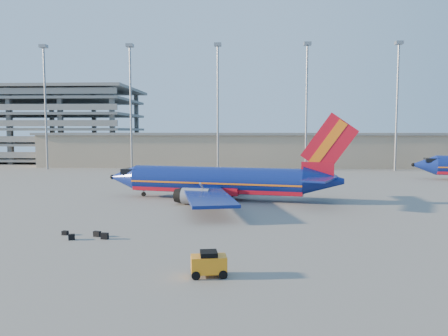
# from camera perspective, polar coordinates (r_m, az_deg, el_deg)

# --- Properties ---
(ground) EXTENTS (220.00, 220.00, 0.00)m
(ground) POSITION_cam_1_polar(r_m,az_deg,el_deg) (54.42, 1.45, -4.62)
(ground) COLOR slate
(ground) RESTS_ON ground
(terminal_building) EXTENTS (122.00, 16.00, 8.50)m
(terminal_building) POSITION_cam_1_polar(r_m,az_deg,el_deg) (112.10, 7.26, 2.45)
(terminal_building) COLOR tan
(terminal_building) RESTS_ON ground
(parking_garage) EXTENTS (62.00, 32.00, 21.40)m
(parking_garage) POSITION_cam_1_polar(r_m,az_deg,el_deg) (142.53, -23.69, 5.57)
(parking_garage) COLOR slate
(parking_garage) RESTS_ON ground
(light_mast_row) EXTENTS (101.60, 1.60, 28.65)m
(light_mast_row) POSITION_cam_1_polar(r_m,az_deg,el_deg) (100.10, 4.99, 9.77)
(light_mast_row) COLOR gray
(light_mast_row) RESTS_ON ground
(aircraft_main) EXTENTS (32.68, 31.10, 11.20)m
(aircraft_main) POSITION_cam_1_polar(r_m,az_deg,el_deg) (56.87, -0.28, -1.77)
(aircraft_main) COLOR navy
(aircraft_main) RESTS_ON ground
(baggage_tug) EXTENTS (2.38, 1.66, 1.58)m
(baggage_tug) POSITION_cam_1_polar(r_m,az_deg,el_deg) (27.54, -2.00, -12.34)
(baggage_tug) COLOR orange
(baggage_tug) RESTS_ON ground
(luggage_pile) EXTENTS (4.49, 2.13, 0.53)m
(luggage_pile) POSITION_cam_1_polar(r_m,az_deg,el_deg) (38.83, -17.46, -8.36)
(luggage_pile) COLOR black
(luggage_pile) RESTS_ON ground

